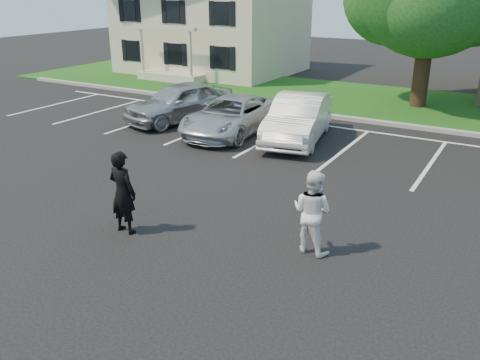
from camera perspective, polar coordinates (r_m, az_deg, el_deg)
name	(u,v)px	position (r m, az deg, el deg)	size (l,w,h in m)	color
ground_plane	(216,250)	(10.75, -2.70, -7.90)	(90.00, 90.00, 0.00)	black
curb	(378,122)	(21.16, 15.22, 6.29)	(40.00, 0.30, 0.15)	gray
grass_strip	(402,104)	(24.96, 17.74, 8.12)	(44.00, 8.00, 0.08)	#225016
stall_lines	(393,149)	(18.01, 16.82, 3.36)	(34.00, 5.36, 0.01)	white
house	(212,9)	(33.27, -3.13, 18.64)	(10.30, 9.22, 7.60)	beige
man_black_suit	(123,192)	(11.42, -13.04, -1.37)	(0.69, 0.45, 1.89)	black
man_white_shirt	(312,212)	(10.45, 8.10, -3.54)	(0.86, 0.67, 1.78)	white
car_silver_west	(180,102)	(20.83, -6.76, 8.69)	(1.88, 4.67, 1.59)	#ADADB2
car_silver_minivan	(232,116)	(18.94, -0.95, 7.23)	(2.26, 4.89, 1.36)	#BBBEC2
car_white_sedan	(298,118)	(18.18, 6.56, 6.89)	(1.69, 4.84, 1.59)	silver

